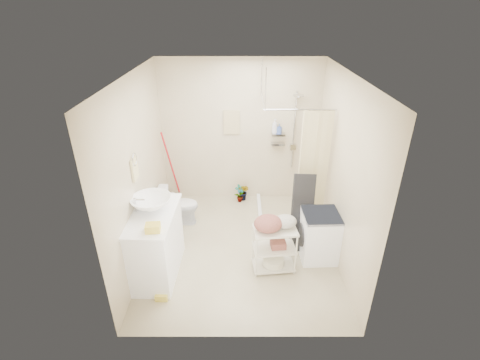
{
  "coord_description": "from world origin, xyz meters",
  "views": [
    {
      "loc": [
        -0.01,
        -4.29,
        3.4
      ],
      "look_at": [
        -0.01,
        0.25,
        1.05
      ],
      "focal_mm": 26.0,
      "sensor_mm": 36.0,
      "label": 1
    }
  ],
  "objects_px": {
    "vanity": "(155,244)",
    "toilet": "(179,205)",
    "washing_machine": "(319,236)",
    "laundry_rack": "(274,245)"
  },
  "relations": [
    {
      "from": "laundry_rack",
      "to": "washing_machine",
      "type": "bearing_deg",
      "value": 15.29
    },
    {
      "from": "toilet",
      "to": "laundry_rack",
      "type": "xyz_separation_m",
      "value": [
        1.51,
        -1.16,
        0.07
      ]
    },
    {
      "from": "vanity",
      "to": "laundry_rack",
      "type": "xyz_separation_m",
      "value": [
        1.63,
        0.07,
        -0.08
      ]
    },
    {
      "from": "toilet",
      "to": "washing_machine",
      "type": "distance_m",
      "value": 2.36
    },
    {
      "from": "washing_machine",
      "to": "laundry_rack",
      "type": "distance_m",
      "value": 0.72
    },
    {
      "from": "washing_machine",
      "to": "laundry_rack",
      "type": "xyz_separation_m",
      "value": [
        -0.67,
        -0.26,
        0.03
      ]
    },
    {
      "from": "vanity",
      "to": "toilet",
      "type": "height_order",
      "value": "vanity"
    },
    {
      "from": "vanity",
      "to": "toilet",
      "type": "bearing_deg",
      "value": 86.39
    },
    {
      "from": "vanity",
      "to": "washing_machine",
      "type": "distance_m",
      "value": 2.33
    },
    {
      "from": "vanity",
      "to": "laundry_rack",
      "type": "distance_m",
      "value": 1.63
    }
  ]
}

